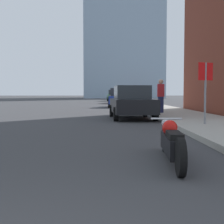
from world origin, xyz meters
TOP-DOWN VIEW (x-y plane):
  - sidewalk at (5.07, 40.00)m, footprint 3.11×240.00m
  - motorcycle at (2.35, 4.18)m, footprint 0.62×2.51m
  - parked_car_black at (2.40, 13.55)m, footprint 2.08×4.28m
  - parked_car_blue at (2.31, 26.21)m, footprint 1.96×3.97m
  - parked_car_red at (2.52, 37.01)m, footprint 1.93×4.61m
  - parked_car_green at (2.25, 48.41)m, footprint 2.03×4.39m
  - parked_car_silver at (2.43, 61.60)m, footprint 1.95×4.56m
  - stop_sign at (4.59, 9.41)m, footprint 0.57×0.26m
  - pedestrian at (4.18, 15.84)m, footprint 0.36×0.26m

SIDE VIEW (x-z plane):
  - sidewalk at x=5.07m, z-range 0.00..0.15m
  - motorcycle at x=2.35m, z-range -0.01..0.70m
  - parked_car_black at x=2.40m, z-range 0.00..1.56m
  - parked_car_silver at x=2.43m, z-range 0.01..1.59m
  - parked_car_red at x=2.52m, z-range 0.02..1.60m
  - parked_car_blue at x=2.31m, z-range -0.01..1.66m
  - parked_car_green at x=2.25m, z-range -0.01..1.78m
  - pedestrian at x=4.18m, z-range 0.19..2.02m
  - stop_sign at x=4.59m, z-range 0.53..2.63m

